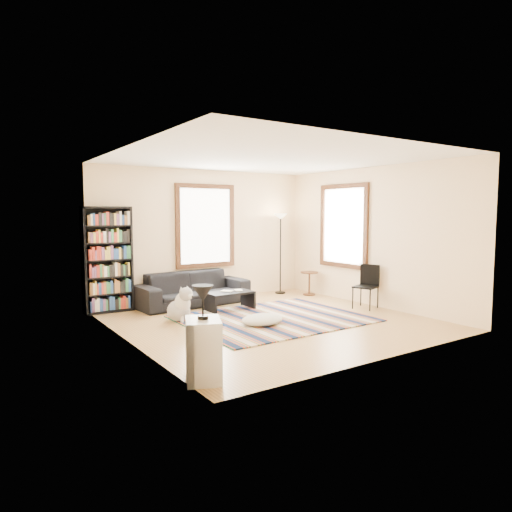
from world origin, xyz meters
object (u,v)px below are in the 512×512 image
white_cabinet (203,350)px  sofa (193,289)px  side_table (309,283)px  bookshelf (107,260)px  coffee_table (230,301)px  floor_lamp (280,254)px  dog (178,304)px  folding_chair (366,287)px  floor_cushion (262,320)px

white_cabinet → sofa: bearing=89.0°
side_table → white_cabinet: size_ratio=0.77×
sofa → bookshelf: size_ratio=1.15×
coffee_table → side_table: bearing=9.8°
bookshelf → floor_lamp: (3.94, -0.17, -0.07)m
floor_lamp → dog: size_ratio=3.05×
white_cabinet → dog: white_cabinet is taller
floor_lamp → folding_chair: bearing=-81.1°
bookshelf → side_table: bookshelf is taller
coffee_table → side_table: size_ratio=1.67×
side_table → folding_chair: folding_chair is taller
coffee_table → white_cabinet: white_cabinet is taller
floor_cushion → folding_chair: folding_chair is taller
floor_cushion → white_cabinet: 2.66m
sofa → floor_cushion: size_ratio=3.10×
bookshelf → dog: 1.78m
sofa → white_cabinet: 4.32m
sofa → dog: (-0.83, -1.16, -0.03)m
bookshelf → side_table: 4.47m
floor_cushion → folding_chair: (2.46, -0.01, 0.34)m
white_cabinet → folding_chair: bearing=44.5°
bookshelf → folding_chair: size_ratio=2.33×
coffee_table → dog: size_ratio=1.48×
floor_lamp → dog: 3.44m
dog → white_cabinet: bearing=-123.6°
coffee_table → side_table: (2.36, 0.41, 0.09)m
coffee_table → folding_chair: 2.69m
white_cabinet → dog: size_ratio=1.15×
coffee_table → floor_lamp: size_ratio=0.48×
side_table → folding_chair: 1.76m
coffee_table → sofa: bearing=112.9°
floor_lamp → folding_chair: floor_lamp is taller
side_table → dog: size_ratio=0.89×
floor_lamp → side_table: bearing=-53.4°
sofa → white_cabinet: size_ratio=3.29×
bookshelf → coffee_table: bearing=-29.6°
folding_chair → white_cabinet: folding_chair is taller
sofa → dog: 1.43m
floor_cushion → floor_lamp: floor_lamp is taller
coffee_table → white_cabinet: (-2.14, -3.07, 0.17)m
floor_cushion → white_cabinet: (-1.99, -1.74, 0.26)m
coffee_table → folding_chair: (2.31, -1.35, 0.25)m
folding_chair → bookshelf: bearing=130.9°
white_cabinet → coffee_table: bearing=78.5°
coffee_table → folding_chair: folding_chair is taller
sofa → bookshelf: bearing=167.2°
bookshelf → coffee_table: (2.00, -1.13, -0.82)m
floor_cushion → white_cabinet: white_cabinet is taller
sofa → coffee_table: sofa is taller
coffee_table → side_table: 2.40m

